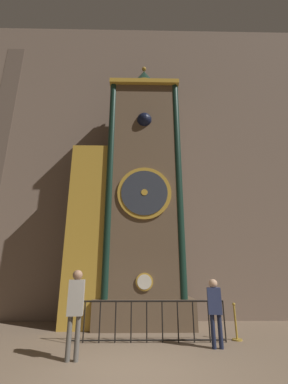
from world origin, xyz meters
TOP-DOWN VIEW (x-y plane):
  - ground_plane at (0.00, 0.00)m, footprint 28.00×28.00m
  - cathedral_back_wall at (-0.09, 5.67)m, footprint 24.00×0.32m
  - clock_tower at (-0.18, 4.27)m, footprint 4.52×1.76m
  - railing_fence at (0.30, 2.31)m, footprint 4.32×0.05m
  - visitor_near at (-1.33, 0.79)m, footprint 0.36×0.25m
  - visitor_far at (2.03, 1.69)m, footprint 0.37×0.28m
  - stanchion_post at (2.82, 2.52)m, footprint 0.28×0.28m

SIDE VIEW (x-z plane):
  - ground_plane at x=0.00m, z-range 0.00..0.00m
  - stanchion_post at x=2.82m, z-range -0.18..0.79m
  - railing_fence at x=0.30m, z-range 0.05..1.11m
  - visitor_far at x=2.03m, z-range 0.17..1.80m
  - visitor_near at x=-1.33m, z-range 0.20..2.05m
  - clock_tower at x=-0.18m, z-range -0.89..10.14m
  - cathedral_back_wall at x=-0.09m, z-range -0.01..14.78m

